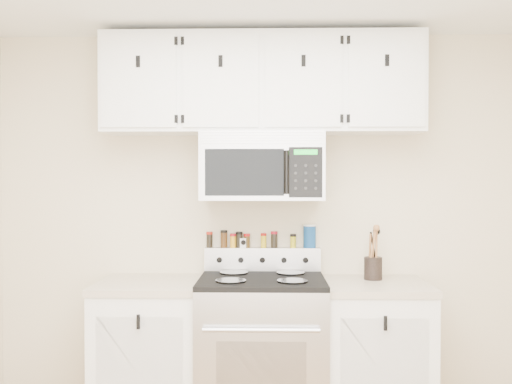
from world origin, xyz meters
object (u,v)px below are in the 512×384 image
utensil_crock (373,266)px  salt_canister (310,236)px  microwave (262,167)px  range (262,353)px

utensil_crock → salt_canister: size_ratio=2.14×
utensil_crock → microwave: bearing=179.2°
range → microwave: (0.00, 0.13, 1.14)m
microwave → salt_canister: (0.31, 0.16, -0.45)m
range → utensil_crock: bearing=9.6°
utensil_crock → salt_canister: bearing=156.9°
microwave → utensil_crock: bearing=-0.8°
microwave → salt_canister: size_ratio=4.96×
range → salt_canister: salt_canister is taller
microwave → salt_canister: bearing=26.7°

